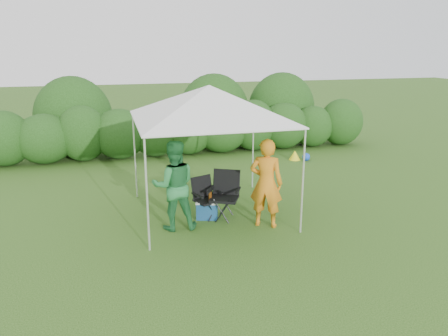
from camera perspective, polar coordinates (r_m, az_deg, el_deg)
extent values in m
plane|color=#3A631F|center=(9.38, -1.09, -6.96)|extent=(70.00, 70.00, 0.00)
ellipsoid|color=#234F18|center=(14.98, -26.81, 3.45)|extent=(1.65, 1.40, 1.73)
cylinder|color=#382616|center=(15.13, -26.48, 0.81)|extent=(0.12, 0.12, 0.30)
ellipsoid|color=#234F18|center=(14.80, -22.42, 3.52)|extent=(1.80, 1.53, 1.57)
cylinder|color=#382616|center=(14.93, -22.16, 1.14)|extent=(0.12, 0.12, 0.30)
ellipsoid|color=#234F18|center=(14.67, -18.00, 4.30)|extent=(1.58, 1.34, 1.80)
cylinder|color=#382616|center=(14.83, -17.76, 1.46)|extent=(0.12, 0.12, 0.30)
ellipsoid|color=#234F18|center=(14.67, -13.48, 4.34)|extent=(1.72, 1.47, 1.65)
cylinder|color=#382616|center=(14.81, -13.32, 1.78)|extent=(0.12, 0.12, 0.30)
ellipsoid|color=#234F18|center=(14.76, -8.99, 4.35)|extent=(1.50, 1.28, 1.50)
cylinder|color=#382616|center=(14.89, -8.89, 2.08)|extent=(0.12, 0.12, 0.30)
ellipsoid|color=#234F18|center=(14.90, -4.59, 5.04)|extent=(1.65, 1.40, 1.73)
cylinder|color=#382616|center=(15.05, -4.53, 2.37)|extent=(0.12, 0.12, 0.30)
ellipsoid|color=#234F18|center=(15.16, -0.29, 4.99)|extent=(1.80, 1.53, 1.57)
cylinder|color=#382616|center=(15.29, -0.29, 2.64)|extent=(0.12, 0.12, 0.30)
ellipsoid|color=#234F18|center=(15.47, 3.85, 5.60)|extent=(1.58, 1.34, 1.80)
cylinder|color=#382616|center=(15.62, 3.80, 2.89)|extent=(0.12, 0.12, 0.30)
ellipsoid|color=#234F18|center=(15.89, 7.80, 5.48)|extent=(1.72, 1.47, 1.65)
cylinder|color=#382616|center=(16.02, 7.71, 3.11)|extent=(0.12, 0.12, 0.30)
ellipsoid|color=#234F18|center=(16.38, 11.52, 5.35)|extent=(1.50, 1.28, 1.50)
cylinder|color=#382616|center=(16.50, 11.41, 3.30)|extent=(0.12, 0.12, 0.30)
ellipsoid|color=#234F18|center=(16.90, 15.06, 5.83)|extent=(1.65, 1.40, 1.73)
cylinder|color=#382616|center=(17.03, 14.89, 3.47)|extent=(0.12, 0.12, 0.30)
cylinder|color=silver|center=(7.85, -10.02, -3.61)|extent=(0.04, 0.04, 2.10)
cylinder|color=silver|center=(8.61, 10.25, -1.87)|extent=(0.04, 0.04, 2.10)
cylinder|color=silver|center=(10.72, -11.55, 1.56)|extent=(0.04, 0.04, 2.10)
cylinder|color=silver|center=(11.29, 3.81, 2.57)|extent=(0.04, 0.04, 2.10)
cube|color=white|center=(9.26, -1.91, 6.39)|extent=(3.10, 3.10, 0.03)
pyramid|color=white|center=(9.21, -1.93, 8.63)|extent=(3.10, 3.10, 0.70)
cube|color=black|center=(9.35, 0.03, -4.02)|extent=(0.74, 0.72, 0.05)
cube|color=black|center=(9.48, 0.31, -1.80)|extent=(0.58, 0.39, 0.54)
cube|color=black|center=(9.35, -1.74, -2.76)|extent=(0.26, 0.45, 0.03)
cube|color=black|center=(9.24, 1.82, -2.99)|extent=(0.26, 0.45, 0.03)
cylinder|color=black|center=(9.26, -1.73, -5.74)|extent=(0.03, 0.03, 0.46)
cylinder|color=black|center=(9.17, 1.21, -5.96)|extent=(0.03, 0.03, 0.46)
cylinder|color=black|center=(9.70, -1.09, -4.72)|extent=(0.03, 0.03, 0.46)
cylinder|color=black|center=(9.61, 1.71, -4.92)|extent=(0.03, 0.03, 0.46)
cube|color=black|center=(9.44, -2.17, -4.25)|extent=(0.62, 0.60, 0.05)
cube|color=black|center=(9.51, -2.89, -2.42)|extent=(0.50, 0.30, 0.47)
cube|color=black|center=(9.25, -3.48, -3.59)|extent=(0.19, 0.40, 0.03)
cube|color=black|center=(9.52, -0.93, -2.99)|extent=(0.19, 0.40, 0.03)
cylinder|color=black|center=(9.24, -2.50, -6.02)|extent=(0.02, 0.02, 0.39)
cylinder|color=black|center=(9.46, -0.42, -5.47)|extent=(0.02, 0.02, 0.39)
cylinder|color=black|center=(9.56, -3.89, -5.27)|extent=(0.02, 0.02, 0.39)
cylinder|color=black|center=(9.77, -1.85, -4.76)|extent=(0.02, 0.02, 0.39)
imported|color=orange|center=(8.89, 5.52, -1.98)|extent=(0.80, 0.72, 1.85)
imported|color=#287D3F|center=(8.78, -6.54, -2.28)|extent=(0.94, 0.75, 1.83)
cube|color=navy|center=(9.48, -2.22, -5.53)|extent=(0.52, 0.44, 0.36)
cube|color=silver|center=(9.41, -2.23, -4.42)|extent=(0.55, 0.47, 0.03)
cylinder|color=#592D0C|center=(9.34, -1.82, -3.60)|extent=(0.07, 0.07, 0.27)
cone|color=yellow|center=(14.44, 9.22, 1.67)|extent=(0.37, 0.37, 0.31)
sphere|color=blue|center=(14.40, 10.68, 1.43)|extent=(0.25, 0.25, 0.25)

